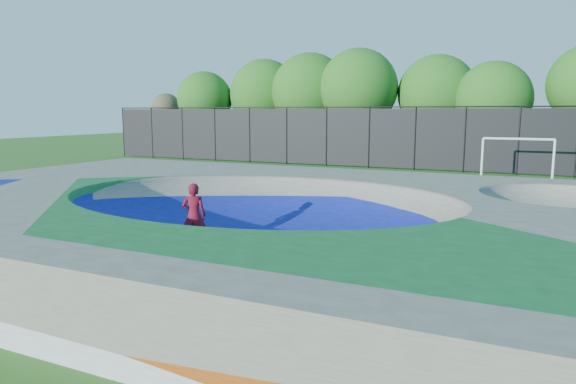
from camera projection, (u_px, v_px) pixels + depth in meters
name	position (u px, v px, depth m)	size (l,w,h in m)	color
ground	(258.00, 248.00, 14.00)	(120.00, 120.00, 0.00)	#285918
skate_deck	(258.00, 221.00, 13.89)	(22.00, 14.00, 1.50)	gray
skater	(194.00, 215.00, 14.02)	(0.65, 0.43, 1.78)	red
skateboard	(195.00, 246.00, 14.15)	(0.78, 0.22, 0.05)	black
soccer_goal	(517.00, 151.00, 26.89)	(3.56, 0.12, 2.35)	white
fence	(415.00, 137.00, 32.48)	(48.09, 0.09, 4.04)	black
treeline	(420.00, 93.00, 36.83)	(50.37, 7.43, 8.32)	#432F21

